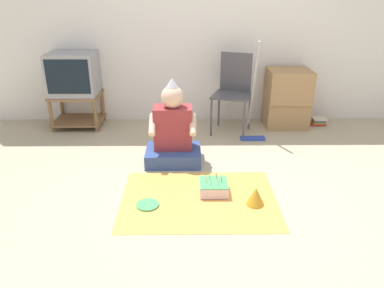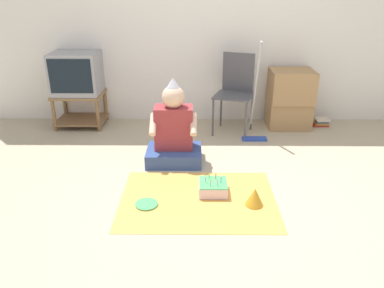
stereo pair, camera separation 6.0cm
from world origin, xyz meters
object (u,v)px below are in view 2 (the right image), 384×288
object	(u,v)px
paper_plate	(147,204)
dust_mop	(255,111)
cardboard_box_stack	(290,98)
person_seated	(174,134)
party_hat_blue	(255,197)
book_pile	(321,122)
folding_chair	(236,88)
birthday_cake	(213,187)
tv	(76,73)

from	to	relation	value
paper_plate	dust_mop	bearing A→B (deg)	53.81
cardboard_box_stack	person_seated	world-z (taller)	person_seated
party_hat_blue	book_pile	bearing A→B (deg)	58.93
person_seated	folding_chair	bearing A→B (deg)	51.34
cardboard_box_stack	book_pile	bearing A→B (deg)	2.37
folding_chair	dust_mop	bearing A→B (deg)	-46.30
book_pile	birthday_cake	world-z (taller)	birthday_cake
cardboard_box_stack	book_pile	world-z (taller)	cardboard_box_stack
cardboard_box_stack	paper_plate	size ratio (longest dim) A/B	3.80
dust_mop	birthday_cake	world-z (taller)	dust_mop
folding_chair	cardboard_box_stack	size ratio (longest dim) A/B	1.30
book_pile	person_seated	bearing A→B (deg)	-150.67
cardboard_box_stack	paper_plate	xyz separation A→B (m)	(-1.55, -1.82, -0.35)
folding_chair	dust_mop	size ratio (longest dim) A/B	0.83
party_hat_blue	paper_plate	size ratio (longest dim) A/B	0.81
folding_chair	party_hat_blue	bearing A→B (deg)	-89.61
cardboard_box_stack	birthday_cake	bearing A→B (deg)	-121.62
tv	paper_plate	size ratio (longest dim) A/B	2.96
cardboard_box_stack	birthday_cake	world-z (taller)	cardboard_box_stack
person_seated	paper_plate	world-z (taller)	person_seated
tv	folding_chair	bearing A→B (deg)	-4.69
book_pile	cardboard_box_stack	bearing A→B (deg)	-177.63
folding_chair	party_hat_blue	distance (m)	1.74
dust_mop	book_pile	xyz separation A→B (m)	(0.91, 0.37, -0.27)
book_pile	party_hat_blue	bearing A→B (deg)	-121.07
cardboard_box_stack	birthday_cake	distance (m)	1.93
person_seated	paper_plate	size ratio (longest dim) A/B	4.56
birthday_cake	party_hat_blue	distance (m)	0.38
book_pile	party_hat_blue	size ratio (longest dim) A/B	1.31
tv	cardboard_box_stack	size ratio (longest dim) A/B	0.78
birthday_cake	book_pile	bearing A→B (deg)	48.90
book_pile	birthday_cake	size ratio (longest dim) A/B	0.82
dust_mop	person_seated	world-z (taller)	dust_mop
dust_mop	book_pile	distance (m)	1.02
cardboard_box_stack	paper_plate	bearing A→B (deg)	-130.35
tv	cardboard_box_stack	xyz separation A→B (m)	(2.58, -0.02, -0.30)
folding_chair	book_pile	world-z (taller)	folding_chair
party_hat_blue	paper_plate	bearing A→B (deg)	-179.42
book_pile	paper_plate	distance (m)	2.71
dust_mop	party_hat_blue	size ratio (longest dim) A/B	7.39
tv	person_seated	bearing A→B (deg)	-39.62
tv	folding_chair	distance (m)	1.91
tv	book_pile	xyz separation A→B (m)	(3.02, 0.00, -0.61)
dust_mop	paper_plate	world-z (taller)	dust_mop
book_pile	party_hat_blue	distance (m)	2.14
dust_mop	birthday_cake	bearing A→B (deg)	-112.48
dust_mop	book_pile	world-z (taller)	dust_mop
book_pile	dust_mop	bearing A→B (deg)	-157.60
tv	book_pile	size ratio (longest dim) A/B	2.81
cardboard_box_stack	person_seated	distance (m)	1.69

